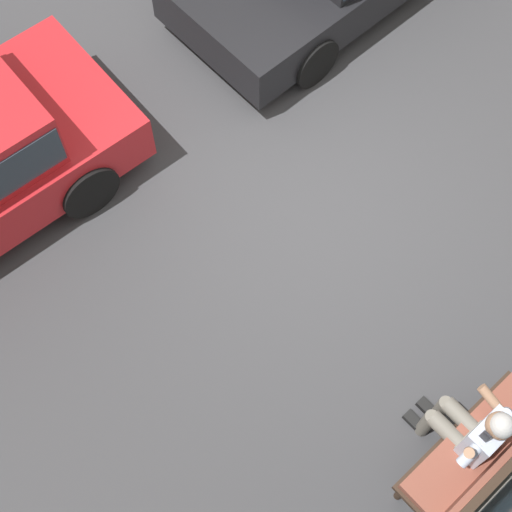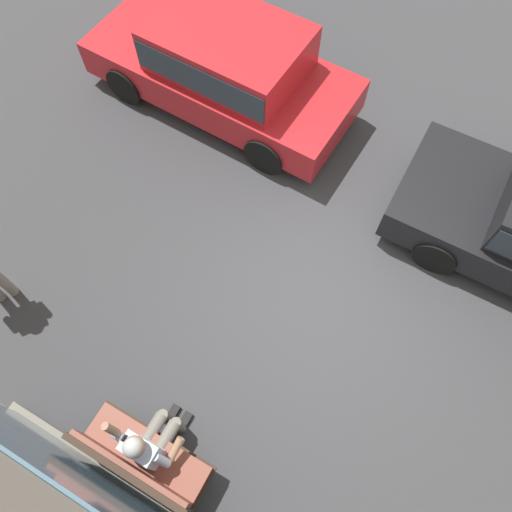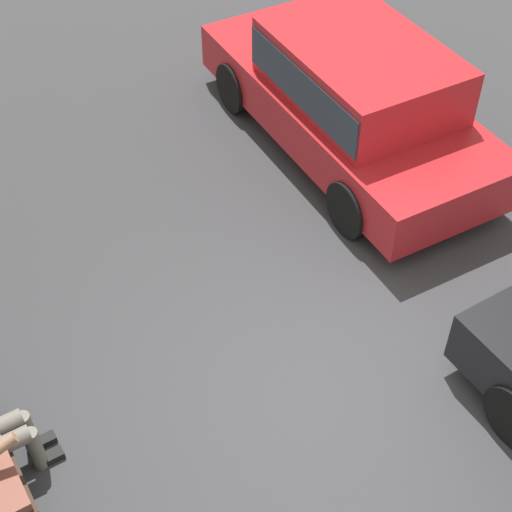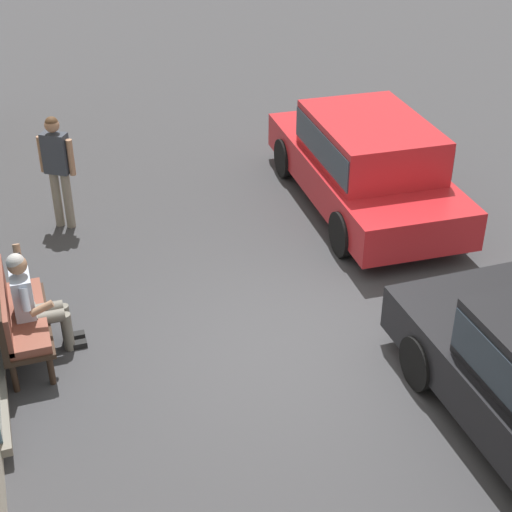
{
  "view_description": "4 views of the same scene",
  "coord_description": "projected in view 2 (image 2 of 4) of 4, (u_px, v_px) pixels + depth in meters",
  "views": [
    {
      "loc": [
        3.21,
        2.6,
        7.14
      ],
      "look_at": [
        1.16,
        0.34,
        0.87
      ],
      "focal_mm": 55.0,
      "sensor_mm": 36.0,
      "label": 1
    },
    {
      "loc": [
        -0.42,
        2.6,
        6.41
      ],
      "look_at": [
        0.88,
        0.27,
        0.96
      ],
      "focal_mm": 35.0,
      "sensor_mm": 36.0,
      "label": 2
    },
    {
      "loc": [
        -3.09,
        2.6,
        5.94
      ],
      "look_at": [
        1.08,
        0.03,
        1.0
      ],
      "focal_mm": 55.0,
      "sensor_mm": 36.0,
      "label": 3
    },
    {
      "loc": [
        -6.88,
        2.6,
        5.72
      ],
      "look_at": [
        0.71,
        0.06,
        0.86
      ],
      "focal_mm": 55.0,
      "sensor_mm": 36.0,
      "label": 4
    }
  ],
  "objects": [
    {
      "name": "bench",
      "position": [
        140.0,
        462.0,
        5.41
      ],
      "size": [
        1.5,
        0.55,
        0.99
      ],
      "color": "#332319",
      "rests_on": "ground_plane"
    },
    {
      "name": "person_on_phone",
      "position": [
        150.0,
        443.0,
        5.37
      ],
      "size": [
        0.73,
        0.74,
        1.33
      ],
      "color": "#6B665B",
      "rests_on": "ground_plane"
    },
    {
      "name": "parked_car_mid",
      "position": [
        224.0,
        64.0,
        7.7
      ],
      "size": [
        4.38,
        2.01,
        1.47
      ],
      "color": "red",
      "rests_on": "ground_plane"
    },
    {
      "name": "ground_plane",
      "position": [
        321.0,
        299.0,
        6.84
      ],
      "size": [
        60.0,
        60.0,
        0.0
      ],
      "primitive_type": "plane",
      "color": "#38383A"
    }
  ]
}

